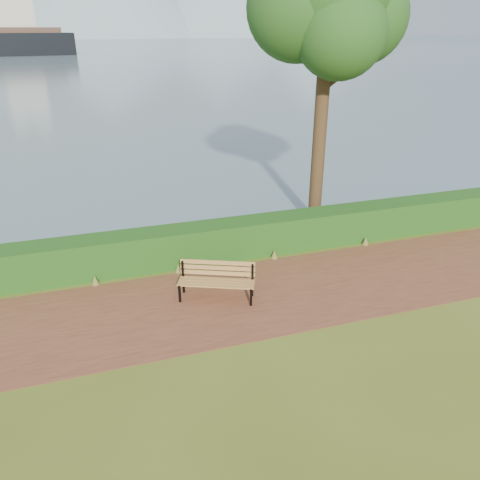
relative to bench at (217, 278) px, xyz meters
name	(u,v)px	position (x,y,z in m)	size (l,w,h in m)	color
ground	(243,305)	(0.46, -0.54, -0.51)	(140.00, 140.00, 0.00)	#535F1B
path	(239,299)	(0.46, -0.24, -0.51)	(40.00, 3.40, 0.01)	brown
hedge	(213,241)	(0.46, 2.06, -0.01)	(32.00, 0.85, 1.00)	#1A4413
water	(82,41)	(0.46, 259.46, -0.51)	(700.00, 510.00, 0.00)	slate
bench	(217,278)	(0.00, 0.00, 0.00)	(1.83, 1.18, 0.89)	black
tree	(329,0)	(4.26, 3.55, 6.04)	(4.57, 3.87, 8.82)	#372216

